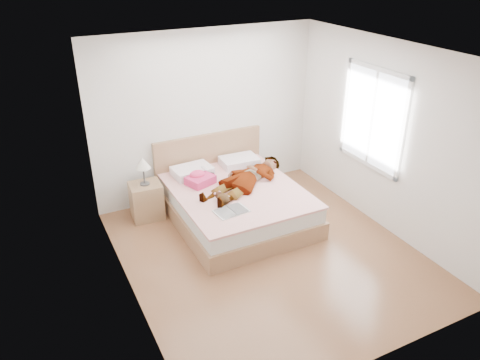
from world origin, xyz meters
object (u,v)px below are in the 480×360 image
Objects in this scene: towel at (200,179)px; nightstand at (146,198)px; woman at (246,176)px; magazine at (231,211)px; coffee_mug at (226,199)px; plush_toy at (222,198)px; bed at (234,201)px; phone at (204,168)px.

nightstand is at bearing 160.11° from towel.
magazine is at bearing -68.49° from woman.
plush_toy is (-0.06, -0.01, 0.03)m from coffee_mug.
coffee_mug is (0.06, 0.28, 0.03)m from magazine.
bed is 2.16× the size of nightstand.
phone is 0.79m from coffee_mug.
coffee_mug is at bearing -79.56° from towel.
bed is at bearing -26.77° from nightstand.
nightstand is (-1.37, 0.55, -0.31)m from woman.
bed is at bearing 60.78° from magazine.
towel is at bearing 95.09° from plush_toy.
towel is 0.48× the size of nightstand.
woman is 3.67× the size of towel.
towel is 0.84m from nightstand.
coffee_mug is at bearing 77.87° from magazine.
plush_toy is at bearing -122.49° from phone.
towel is at bearing -141.98° from woman.
phone is at bearing 85.29° from plush_toy.
towel is at bearing 142.61° from bed.
nightstand is at bearing -139.67° from woman.
phone is 0.20m from towel.
phone and towel have the same top height.
plush_toy reaches higher than coffee_mug.
plush_toy is (-0.06, -0.78, -0.10)m from phone.
towel reaches higher than magazine.
magazine is 4.13× the size of coffee_mug.
towel is 4.13× the size of coffee_mug.
bed is 4.54× the size of magazine.
plush_toy is (-0.35, -0.35, 0.31)m from bed.
woman is at bearing 34.23° from plush_toy.
towel is 0.67m from coffee_mug.
nightstand is at bearing 130.72° from plush_toy.
magazine is 1.46m from nightstand.
woman reaches higher than towel.
nightstand is (-0.80, 0.93, -0.26)m from plush_toy.
woman is 1.75× the size of nightstand.
bed is 0.60m from towel.
nightstand is at bearing 142.44° from phone.
magazine is (-0.56, -0.65, -0.11)m from woman.
phone is 0.20× the size of towel.
plush_toy is (-0.56, -0.38, -0.04)m from woman.
woman is at bearing -66.44° from phone.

